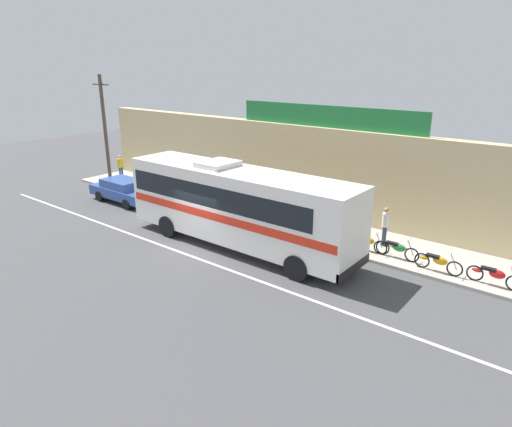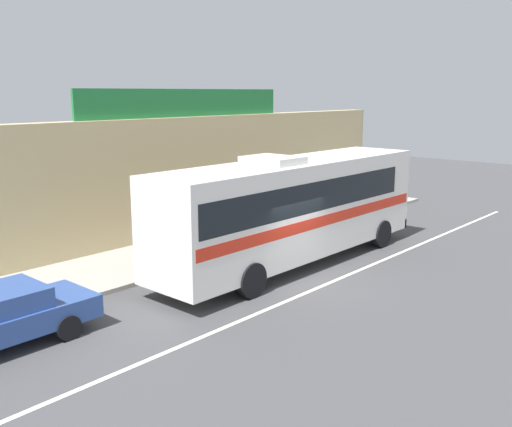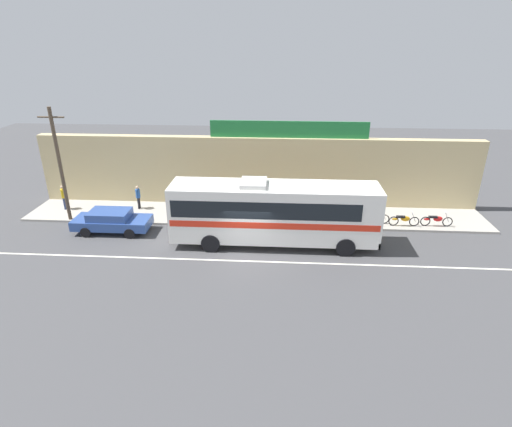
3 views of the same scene
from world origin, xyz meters
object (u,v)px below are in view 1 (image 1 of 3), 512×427
object	(u,v)px
intercity_bus	(237,203)
motorcycle_black	(366,241)
parked_car	(124,190)
motorcycle_orange	(396,249)
pedestrian_far_right	(385,223)
motorcycle_blue	(494,275)
utility_pole	(105,130)
pedestrian_by_curb	(173,175)
motorcycle_purple	(437,262)
pedestrian_far_left	(120,165)

from	to	relation	value
intercity_bus	motorcycle_black	world-z (taller)	intercity_bus
parked_car	motorcycle_orange	size ratio (longest dim) A/B	2.44
intercity_bus	pedestrian_far_right	xyz separation A→B (m)	(5.25, 4.06, -0.91)
intercity_bus	motorcycle_blue	world-z (taller)	intercity_bus
motorcycle_orange	pedestrian_far_right	bearing A→B (deg)	132.22
utility_pole	motorcycle_orange	world-z (taller)	utility_pole
intercity_bus	pedestrian_by_curb	size ratio (longest dim) A/B	7.10
parked_car	utility_pole	bearing A→B (deg)	157.78
pedestrian_by_curb	motorcycle_blue	bearing A→B (deg)	-4.93
parked_car	intercity_bus	bearing A→B (deg)	-5.74
motorcycle_blue	motorcycle_orange	bearing A→B (deg)	177.44
utility_pole	pedestrian_by_curb	xyz separation A→B (m)	(3.87, 2.06, -2.75)
motorcycle_purple	pedestrian_far_right	size ratio (longest dim) A/B	1.08
motorcycle_blue	pedestrian_by_curb	world-z (taller)	pedestrian_by_curb
parked_car	motorcycle_blue	distance (m)	19.89
parked_car	pedestrian_by_curb	distance (m)	3.48
intercity_bus	motorcycle_black	xyz separation A→B (m)	(4.94, 2.86, -1.50)
intercity_bus	motorcycle_orange	world-z (taller)	intercity_bus
motorcycle_black	motorcycle_blue	distance (m)	5.11
utility_pole	pedestrian_far_right	xyz separation A→B (m)	(18.35, 1.71, -2.68)
intercity_bus	parked_car	world-z (taller)	intercity_bus
utility_pole	motorcycle_black	distance (m)	18.35
pedestrian_far_left	motorcycle_orange	bearing A→B (deg)	-3.00
motorcycle_black	motorcycle_blue	world-z (taller)	same
utility_pole	motorcycle_blue	bearing A→B (deg)	0.98
utility_pole	motorcycle_black	bearing A→B (deg)	1.62
motorcycle_black	pedestrian_far_right	size ratio (longest dim) A/B	1.09
pedestrian_by_curb	utility_pole	bearing A→B (deg)	-152.02
intercity_bus	motorcycle_blue	bearing A→B (deg)	15.27
intercity_bus	motorcycle_black	size ratio (longest dim) A/B	6.07
intercity_bus	pedestrian_far_right	distance (m)	6.70
parked_car	utility_pole	distance (m)	4.76
motorcycle_black	motorcycle_purple	xyz separation A→B (m)	(3.11, -0.21, 0.00)
pedestrian_far_left	intercity_bus	bearing A→B (deg)	-15.68
parked_car	motorcycle_blue	size ratio (longest dim) A/B	2.33
motorcycle_black	utility_pole	bearing A→B (deg)	-178.38
intercity_bus	utility_pole	bearing A→B (deg)	169.84
motorcycle_black	pedestrian_far_left	bearing A→B (deg)	176.63
intercity_bus	motorcycle_black	bearing A→B (deg)	30.05
pedestrian_by_curb	pedestrian_far_right	world-z (taller)	pedestrian_far_right
pedestrian_by_curb	pedestrian_far_left	size ratio (longest dim) A/B	0.96
motorcycle_purple	pedestrian_far_left	world-z (taller)	pedestrian_far_left
utility_pole	motorcycle_purple	distance (m)	21.41
motorcycle_orange	motorcycle_blue	xyz separation A→B (m)	(3.76, -0.17, 0.00)
intercity_bus	utility_pole	size ratio (longest dim) A/B	1.62
intercity_bus	motorcycle_purple	size ratio (longest dim) A/B	6.13
motorcycle_purple	pedestrian_far_left	size ratio (longest dim) A/B	1.12
motorcycle_purple	pedestrian_far_left	bearing A→B (deg)	176.57
motorcycle_black	motorcycle_orange	distance (m)	1.35
pedestrian_far_left	motorcycle_blue	bearing A→B (deg)	-2.93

